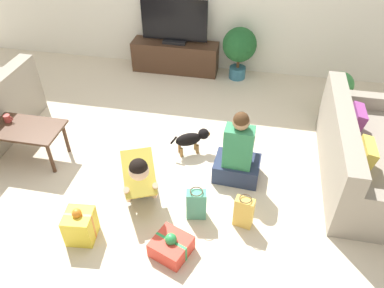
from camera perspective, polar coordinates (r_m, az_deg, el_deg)
ground_plane at (r=4.69m, az=-5.18°, el=-2.70°), size 16.00×16.00×0.00m
sofa_right at (r=4.72m, az=24.49°, el=-1.81°), size 0.93×1.97×0.83m
coffee_table at (r=4.92m, az=-24.29°, el=1.78°), size 0.93×0.51×0.46m
tv_console at (r=6.53m, az=-2.56°, el=13.13°), size 1.44×0.38×0.51m
tv at (r=6.30m, az=-2.72°, el=17.87°), size 1.08×0.20×0.72m
potted_plant_corner_right at (r=5.70m, az=21.53°, el=7.88°), size 0.37×0.37×0.64m
potted_plant_back_right at (r=6.21m, az=7.23°, el=14.45°), size 0.55×0.55×0.86m
person_kneeling at (r=4.04m, az=-8.10°, el=-4.61°), size 0.58×0.82×0.78m
person_sitting at (r=4.27m, az=7.00°, el=-1.78°), size 0.54×0.50×0.95m
dog at (r=4.68m, az=0.04°, el=0.83°), size 0.47×0.31×0.32m
gift_box_a at (r=3.92m, az=-16.65°, el=-11.83°), size 0.30×0.30×0.40m
gift_box_b at (r=3.72m, az=-3.18°, el=-15.25°), size 0.43×0.43×0.26m
gift_bag_a at (r=3.89m, az=7.90°, el=-10.23°), size 0.21×0.15×0.39m
gift_bag_b at (r=3.93m, az=0.66°, el=-9.18°), size 0.22×0.16×0.38m
mug at (r=5.04m, az=-26.31°, el=3.52°), size 0.12×0.08×0.09m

